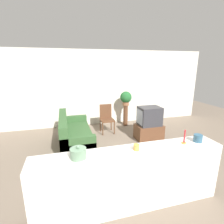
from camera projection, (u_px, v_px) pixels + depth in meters
ground_plane at (117, 179)px, 3.45m from camera, size 14.00×14.00×0.00m
wall_back at (90, 89)px, 6.29m from camera, size 9.00×0.06×2.70m
couch at (74, 135)px, 4.81m from camera, size 0.82×1.87×0.86m
tv_stand at (149, 132)px, 5.28m from camera, size 0.79×0.51×0.44m
television at (149, 116)px, 5.15m from camera, size 0.64×0.49×0.55m
wooden_chair at (106, 117)px, 5.76m from camera, size 0.44×0.44×0.92m
plant_stand at (126, 115)px, 6.43m from camera, size 0.17×0.17×0.76m
potted_plant at (126, 98)px, 6.26m from camera, size 0.41×0.41×0.51m
foreground_counter at (131, 179)px, 2.70m from camera, size 2.91×0.44×0.96m
decorative_bowl at (78, 153)px, 2.36m from camera, size 0.22×0.22×0.19m
candle_jar at (136, 147)px, 2.58m from camera, size 0.09×0.09×0.09m
candlestick at (184, 139)px, 2.79m from camera, size 0.07×0.07×0.23m
coffee_tin at (198, 138)px, 2.86m from camera, size 0.14×0.14×0.12m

